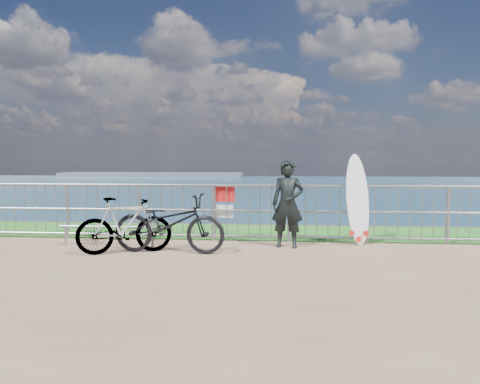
# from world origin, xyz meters

# --- Properties ---
(grass_strip) EXTENTS (120.00, 120.00, 0.00)m
(grass_strip) POSITION_xyz_m (0.00, 2.70, 0.01)
(grass_strip) COLOR #22701E
(grass_strip) RESTS_ON ground
(seascape) EXTENTS (260.00, 260.00, 5.00)m
(seascape) POSITION_xyz_m (-43.75, 147.49, -4.03)
(seascape) COLOR brown
(seascape) RESTS_ON ground
(railing) EXTENTS (10.06, 0.10, 1.13)m
(railing) POSITION_xyz_m (0.01, 1.60, 0.58)
(railing) COLOR gray
(railing) RESTS_ON ground
(surfer) EXTENTS (0.63, 0.46, 1.60)m
(surfer) POSITION_xyz_m (0.96, 1.03, 0.80)
(surfer) COLOR black
(surfer) RESTS_ON ground
(surfboard) EXTENTS (0.55, 0.51, 1.73)m
(surfboard) POSITION_xyz_m (2.28, 1.44, 0.80)
(surfboard) COLOR white
(surfboard) RESTS_ON ground
(bicycle_near) EXTENTS (1.99, 0.81, 1.02)m
(bicycle_near) POSITION_xyz_m (-1.07, 0.33, 0.51)
(bicycle_near) COLOR black
(bicycle_near) RESTS_ON ground
(bicycle_far) EXTENTS (1.66, 1.07, 0.97)m
(bicycle_far) POSITION_xyz_m (-1.82, 0.21, 0.48)
(bicycle_far) COLOR black
(bicycle_far) RESTS_ON ground
(bike_rack) EXTENTS (1.87, 0.05, 0.39)m
(bike_rack) POSITION_xyz_m (-2.35, 0.82, 0.32)
(bike_rack) COLOR gray
(bike_rack) RESTS_ON ground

